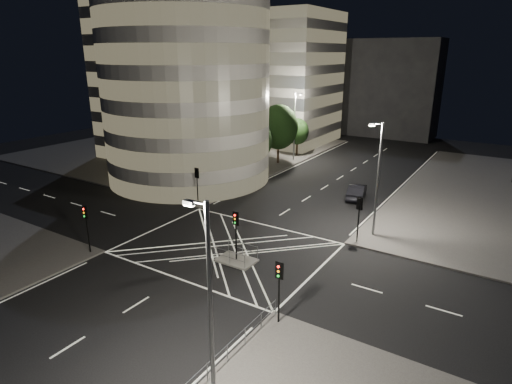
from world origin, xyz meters
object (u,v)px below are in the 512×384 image
Objects in this scene: traffic_signal_nr at (279,281)px; traffic_signal_island at (236,227)px; street_lamp_right_near at (209,303)px; traffic_signal_nl at (86,220)px; street_lamp_left_near at (221,145)px; traffic_signal_fl at (197,179)px; sedan at (357,191)px; central_island at (236,260)px; street_lamp_left_far at (295,124)px; traffic_signal_fr at (359,211)px; street_lamp_right_far at (377,176)px.

traffic_signal_island is at bearing 142.07° from traffic_signal_nr.
traffic_signal_nr is at bearing 95.04° from street_lamp_right_near.
street_lamp_left_near is (-0.64, 18.80, 2.63)m from traffic_signal_nl.
traffic_signal_fl is 1.00× the size of traffic_signal_nr.
traffic_signal_nr reaches higher than sedan.
central_island is at bearing 69.27° from sedan.
street_lamp_right_near is (18.87, -26.00, 0.00)m from street_lamp_left_near.
street_lamp_left_far is 1.00× the size of street_lamp_right_near.
traffic_signal_nl is 0.79× the size of sedan.
traffic_signal_fr is 20.97m from street_lamp_right_near.
street_lamp_right_near is at bearing -48.76° from traffic_signal_fl.
street_lamp_right_near is at bearing -84.96° from traffic_signal_nr.
central_island is at bearing -129.33° from traffic_signal_fr.
traffic_signal_nl and traffic_signal_island have the same top height.
traffic_signal_fl is 0.40× the size of street_lamp_right_near.
traffic_signal_nl is 0.40× the size of street_lamp_right_far.
street_lamp_left_near and street_lamp_left_far have the same top height.
sedan is at bearing -39.98° from street_lamp_left_far.
street_lamp_left_near reaches higher than sedan.
street_lamp_left_far is at bearing 91.57° from traffic_signal_fl.
street_lamp_right_near is at bearing 85.40° from sedan.
street_lamp_left_near and street_lamp_right_near have the same top height.
traffic_signal_nr is at bearing -37.93° from central_island.
traffic_signal_fr is at bearing -15.92° from street_lamp_left_near.
street_lamp_left_near reaches higher than traffic_signal_fr.
sedan is (14.09, -11.81, -4.71)m from street_lamp_left_far.
traffic_signal_nr is 25.41m from sedan.
street_lamp_right_far is (0.64, 2.20, 2.63)m from traffic_signal_fr.
traffic_signal_nl reaches higher than central_island.
traffic_signal_island is (10.80, -8.30, 0.00)m from traffic_signal_fl.
traffic_signal_nr is at bearing 0.00° from traffic_signal_nl.
traffic_signal_nl is 1.00× the size of traffic_signal_island.
street_lamp_left_near is 1.00× the size of street_lamp_right_far.
traffic_signal_fr is 10.73m from traffic_signal_island.
traffic_signal_fl and traffic_signal_nl have the same top height.
traffic_signal_fr is 1.00× the size of traffic_signal_island.
street_lamp_left_far is (-18.24, 36.80, 2.63)m from traffic_signal_nr.
traffic_signal_fr is 0.40× the size of street_lamp_left_far.
street_lamp_right_near is at bearing -59.25° from traffic_signal_island.
street_lamp_right_near is (0.64, -20.80, 2.63)m from traffic_signal_fr.
traffic_signal_fl is 1.00× the size of traffic_signal_island.
street_lamp_right_far reaches higher than traffic_signal_fr.
traffic_signal_nl is (-10.80, -5.30, 2.84)m from central_island.
street_lamp_right_near is at bearing -88.25° from traffic_signal_fr.
street_lamp_left_near is at bearing 130.27° from traffic_signal_island.
street_lamp_right_far is 11.38m from sedan.
sedan is (14.09, 6.19, -4.71)m from street_lamp_left_near.
traffic_signal_fr and traffic_signal_nr have the same top height.
traffic_signal_fr reaches higher than central_island.
street_lamp_right_far is (18.24, 15.80, 2.63)m from traffic_signal_nl.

